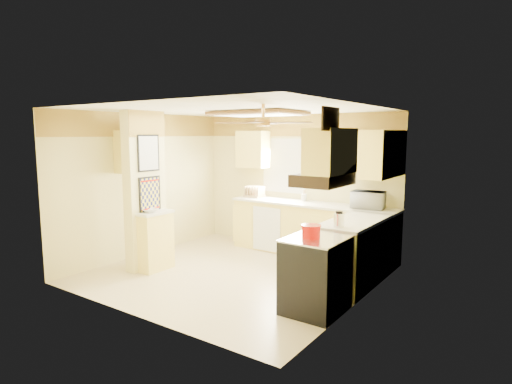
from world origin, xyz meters
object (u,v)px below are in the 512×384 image
Objects in this scene: stove at (316,274)px; microwave at (368,200)px; dutch_oven at (311,231)px; kettle at (339,220)px; bowl at (150,210)px.

microwave reaches higher than stove.
kettle reaches higher than dutch_oven.
stove is at bearing -92.31° from kettle.
stove is at bearing 88.51° from microwave.
microwave is 2.41× the size of kettle.
dutch_oven is at bearing 87.14° from microwave.
bowl is at bearing 34.66° from microwave.
bowl is at bearing -178.20° from stove.
microwave reaches higher than bowl.
dutch_oven is (2.77, 0.04, 0.03)m from bowl.
kettle is (0.19, -1.58, -0.04)m from microwave.
stove is 3.82× the size of dutch_oven.
stove is 2.27m from microwave.
bowl is 0.99× the size of dutch_oven.
microwave is (-0.16, 2.17, 0.62)m from stove.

